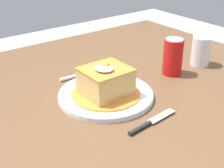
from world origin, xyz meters
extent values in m
cube|color=brown|center=(0.00, 0.00, 0.72)|extent=(1.12, 1.06, 0.04)
cylinder|color=brown|center=(-0.48, 0.45, 0.35)|extent=(0.07, 0.07, 0.70)
cylinder|color=white|center=(0.00, -0.16, 0.75)|extent=(0.28, 0.28, 0.01)
torus|color=white|center=(0.00, -0.16, 0.76)|extent=(0.28, 0.28, 0.01)
cylinder|color=orange|center=(0.00, -0.16, 0.76)|extent=(0.20, 0.20, 0.01)
cube|color=tan|center=(0.00, -0.16, 0.80)|extent=(0.12, 0.13, 0.07)
cube|color=orange|center=(0.00, -0.16, 0.83)|extent=(0.12, 0.13, 0.00)
ellipsoid|color=white|center=(0.01, -0.17, 0.84)|extent=(0.06, 0.05, 0.01)
sphere|color=yellow|center=(0.00, -0.16, 0.85)|extent=(0.02, 0.02, 0.02)
cylinder|color=silver|center=(-0.17, -0.18, 0.75)|extent=(0.02, 0.08, 0.01)
cube|color=silver|center=(-0.17, -0.11, 0.75)|extent=(0.02, 0.05, 0.00)
cylinder|color=silver|center=(-0.16, -0.09, 0.75)|extent=(0.00, 0.03, 0.00)
cylinder|color=silver|center=(-0.17, -0.09, 0.75)|extent=(0.00, 0.03, 0.00)
cylinder|color=silver|center=(-0.18, -0.09, 0.75)|extent=(0.00, 0.03, 0.00)
cylinder|color=#262628|center=(0.18, -0.19, 0.75)|extent=(0.02, 0.08, 0.01)
cube|color=silver|center=(0.18, -0.11, 0.75)|extent=(0.03, 0.09, 0.00)
cylinder|color=red|center=(0.00, 0.12, 0.80)|extent=(0.07, 0.07, 0.12)
cylinder|color=silver|center=(0.00, 0.12, 0.87)|extent=(0.06, 0.06, 0.00)
cylinder|color=#3F2314|center=(0.01, 0.26, 0.77)|extent=(0.06, 0.06, 0.06)
cylinder|color=silver|center=(0.01, 0.26, 0.80)|extent=(0.07, 0.07, 0.10)
camera|label=1|loc=(0.66, -0.63, 1.19)|focal=50.33mm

